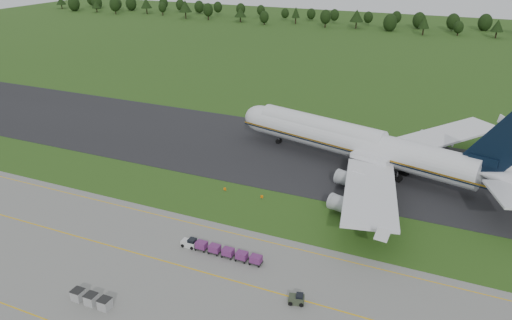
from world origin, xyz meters
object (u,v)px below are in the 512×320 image
at_px(baggage_train, 220,250).
at_px(utility_cart, 296,300).
at_px(uld_row, 91,299).
at_px(aircraft, 361,143).
at_px(edge_markers, 243,193).

distance_m(baggage_train, utility_cart, 16.78).
distance_m(baggage_train, uld_row, 21.21).
bearing_deg(utility_cart, uld_row, -155.70).
xyz_separation_m(utility_cart, uld_row, (-26.46, -11.95, 0.22)).
height_order(utility_cart, uld_row, uld_row).
xyz_separation_m(aircraft, uld_row, (-23.60, -62.37, -4.74)).
bearing_deg(uld_row, aircraft, 69.28).
xyz_separation_m(aircraft, baggage_train, (-12.71, -44.18, -4.76)).
relative_size(aircraft, edge_markers, 7.96).
relative_size(aircraft, uld_row, 10.91).
distance_m(baggage_train, edge_markers, 21.73).
bearing_deg(aircraft, utility_cart, -86.75).
bearing_deg(aircraft, uld_row, -110.72).
bearing_deg(aircraft, baggage_train, -106.05).
distance_m(aircraft, uld_row, 66.86).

